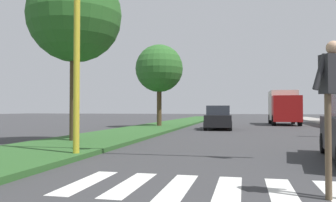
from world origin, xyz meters
name	(u,v)px	position (x,y,z in m)	size (l,w,h in m)	color
ground_plane	(252,126)	(0.00, 30.00, 0.00)	(140.00, 140.00, 0.00)	#38383A
crosswalk	(282,192)	(0.00, 6.30, 0.00)	(7.65, 2.20, 0.01)	silver
median_strip	(166,125)	(-6.98, 28.00, 0.07)	(3.91, 64.00, 0.15)	#2D5B28
tree_mid	(75,16)	(-7.35, 12.87, 5.21)	(3.81, 3.81, 6.99)	#4C3823
tree_far	(159,69)	(-6.96, 25.51, 4.51)	(3.63, 3.63, 6.20)	#4C3823
traffic_light_gantry	(157,2)	(-2.95, 9.17, 4.33)	(8.24, 0.30, 6.00)	gold
pedestrian_performer	(334,93)	(0.76, 5.98, 1.66)	(0.71, 0.39, 2.49)	brown
sedan_midblock	(218,118)	(-2.40, 24.40, 0.77)	(2.05, 4.64, 1.65)	black
sedan_distant	(222,115)	(-2.95, 36.72, 0.80)	(2.00, 4.33, 1.73)	silver
truck_box_delivery	(284,107)	(2.88, 32.81, 1.63)	(2.40, 6.20, 3.10)	maroon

